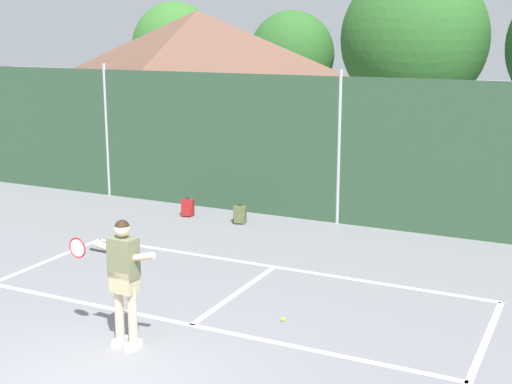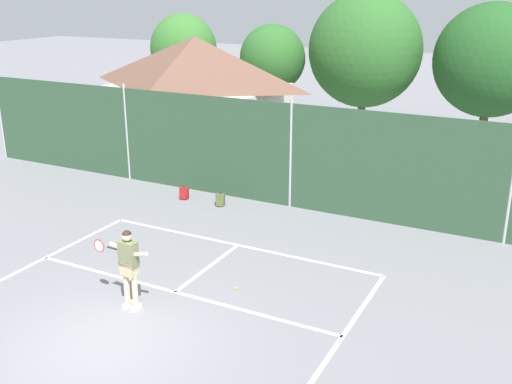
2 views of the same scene
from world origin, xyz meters
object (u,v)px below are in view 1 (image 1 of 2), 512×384
(backpack_red, at_px, (188,208))
(backpack_olive, at_px, (240,215))
(tennis_player, at_px, (123,272))
(tennis_ball, at_px, (283,319))

(backpack_red, relative_size, backpack_olive, 1.00)
(tennis_player, xyz_separation_m, backpack_red, (-3.00, 6.58, -0.92))
(backpack_olive, bearing_deg, backpack_red, 178.66)
(backpack_red, height_order, backpack_olive, same)
(tennis_player, distance_m, backpack_red, 7.29)
(tennis_player, relative_size, backpack_red, 4.01)
(tennis_ball, xyz_separation_m, backpack_red, (-4.63, 4.79, 0.16))
(tennis_player, xyz_separation_m, tennis_ball, (1.63, 1.79, -1.08))
(tennis_player, distance_m, backpack_olive, 6.79)
(tennis_ball, height_order, backpack_olive, backpack_olive)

